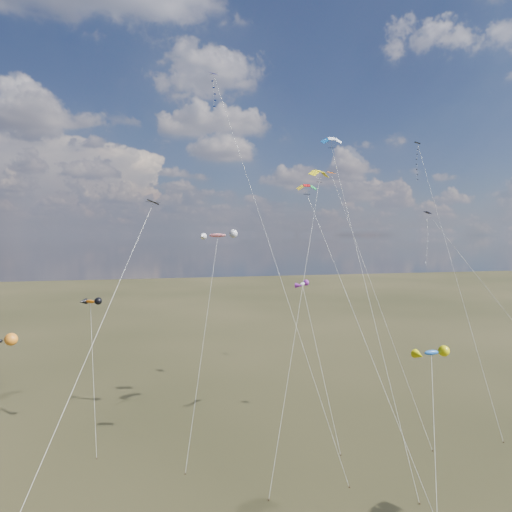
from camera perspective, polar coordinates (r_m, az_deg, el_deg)
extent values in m
cube|color=black|center=(74.60, 19.53, 13.19)|extent=(1.18, 1.20, 0.33)
cylinder|color=silver|center=(62.56, 23.33, -0.93)|extent=(4.74, 23.23, 35.03)
cube|color=#332316|center=(56.15, 28.55, -19.76)|extent=(0.10, 0.10, 0.12)
cube|color=#0B084B|center=(58.10, -5.33, 21.76)|extent=(1.09, 1.06, 0.39)
cylinder|color=silver|center=(45.96, 1.76, 1.32)|extent=(8.32, 20.04, 40.21)
cube|color=#332316|center=(43.47, 11.60, -26.44)|extent=(0.10, 0.10, 0.12)
cube|color=black|center=(35.39, -12.74, 6.60)|extent=(0.88, 0.94, 0.36)
cylinder|color=silver|center=(28.08, -22.75, -16.98)|extent=(9.96, 18.33, 23.65)
cube|color=#0E1043|center=(52.84, 20.66, 5.11)|extent=(0.66, 0.69, 0.25)
cube|color=#EA5602|center=(62.36, 9.35, 10.25)|extent=(1.19, 1.17, 0.31)
cylinder|color=silver|center=(54.44, 14.54, -4.23)|extent=(2.99, 18.62, 29.47)
cube|color=#332316|center=(51.46, 21.21, -21.74)|extent=(0.10, 0.10, 0.12)
cylinder|color=silver|center=(43.53, 5.26, -6.73)|extent=(9.32, 13.01, 28.16)
cube|color=#332316|center=(41.18, 1.59, -28.17)|extent=(0.10, 0.10, 0.12)
cylinder|color=silver|center=(45.09, 13.80, -3.96)|extent=(0.06, 17.80, 32.08)
cube|color=#332316|center=(42.73, 19.78, -27.10)|extent=(0.10, 0.10, 0.12)
cylinder|color=silver|center=(37.35, 13.72, -10.28)|extent=(4.69, 14.93, 25.71)
ellipsoid|color=#D65F09|center=(52.90, -20.00, -5.36)|extent=(2.60, 2.46, 0.95)
cylinder|color=silver|center=(50.60, -19.67, -13.80)|extent=(1.19, 7.61, 13.95)
cube|color=#332316|center=(49.46, -19.30, -22.76)|extent=(0.10, 0.10, 0.12)
ellipsoid|color=silver|center=(52.01, 5.85, -3.48)|extent=(2.05, 2.18, 0.74)
cylinder|color=silver|center=(49.41, 8.02, -13.05)|extent=(0.71, 9.12, 15.64)
cube|color=#332316|center=(48.37, 10.55, -23.26)|extent=(0.10, 0.10, 0.12)
ellipsoid|color=red|center=(51.57, -4.81, 2.59)|extent=(4.13, 2.59, 1.11)
cylinder|color=silver|center=(46.88, -6.60, -10.44)|extent=(4.80, 11.26, 21.13)
cube|color=#332316|center=(45.07, -8.85, -25.30)|extent=(0.10, 0.10, 0.12)
ellipsoid|color=blue|center=(29.42, 21.08, -11.19)|extent=(1.91, 0.74, 0.69)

